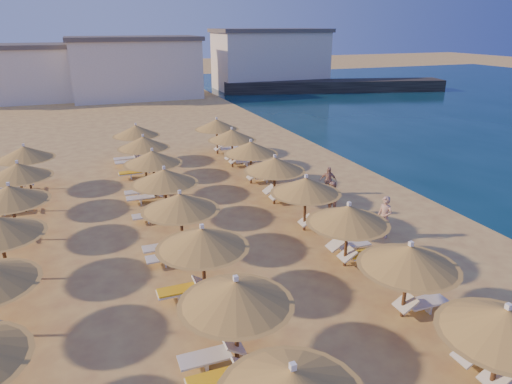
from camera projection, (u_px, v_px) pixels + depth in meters
name	position (u px, v px, depth m)	size (l,w,h in m)	color
ground	(278.00, 258.00, 17.93)	(220.00, 220.00, 0.00)	#E2C063
jetty	(334.00, 86.00, 62.20)	(30.00, 4.00, 1.50)	black
hotel_blocks	(156.00, 65.00, 58.19)	(48.40, 10.75, 8.10)	white
parasol_row_east	(325.00, 200.00, 18.12)	(3.09, 33.88, 2.60)	brown
parasol_row_west	(190.00, 220.00, 16.29)	(3.09, 33.88, 2.60)	brown
loungers	(213.00, 256.00, 17.33)	(14.99, 31.39, 0.66)	white
beachgoer_a	(385.00, 217.00, 19.38)	(0.67, 0.44, 1.84)	tan
beachgoer_b	(333.00, 198.00, 21.77)	(0.79, 0.62, 1.64)	tan
beachgoer_c	(328.00, 181.00, 24.43)	(0.89, 0.37, 1.52)	tan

